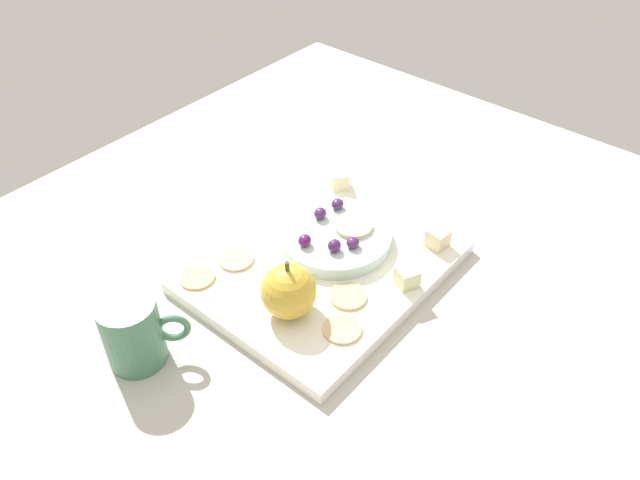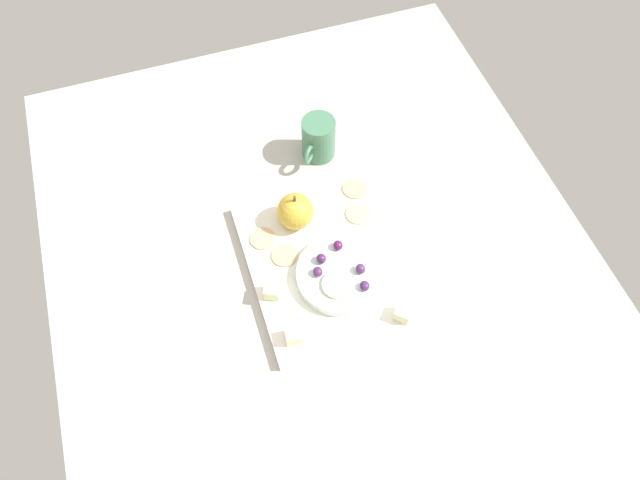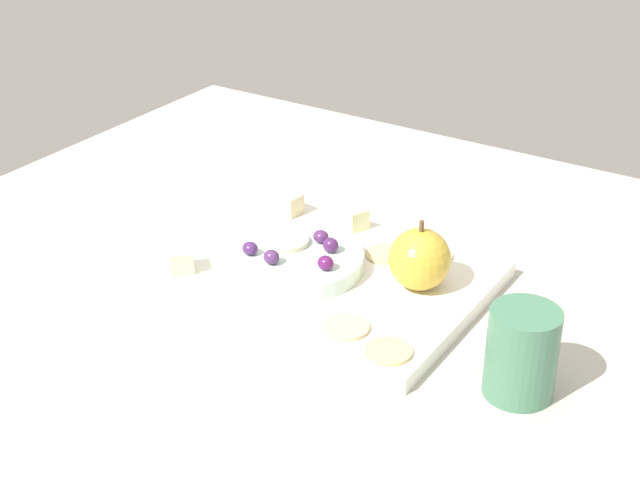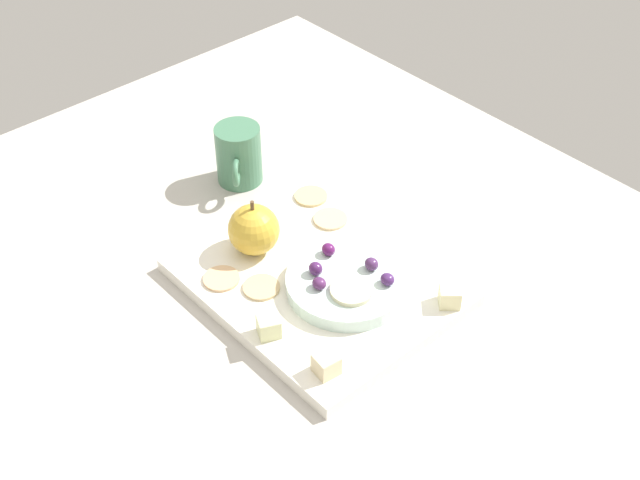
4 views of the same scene
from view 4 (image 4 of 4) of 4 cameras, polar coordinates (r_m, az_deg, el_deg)
table at (r=113.04cm, az=-0.89°, el=-3.19°), size 115.20×96.59×3.19cm
platter at (r=110.27cm, az=-0.13°, el=-2.77°), size 32.72×26.55×1.81cm
serving_dish at (r=107.48cm, az=1.79°, el=-2.85°), size 15.34×15.34×1.88cm
apple_whole at (r=111.66cm, az=-4.39°, el=0.69°), size 6.76×6.76×6.76cm
apple_stem at (r=109.15cm, az=-4.49°, el=2.29°), size 0.50×0.50×1.20cm
cheese_cube_0 at (r=106.44cm, az=8.56°, el=-3.68°), size 3.63×3.63×2.57cm
cheese_cube_1 at (r=97.76cm, az=0.42°, el=-8.21°), size 2.86×2.86×2.57cm
cheese_cube_2 at (r=101.92cm, az=-3.40°, el=-5.69°), size 3.42×3.42×2.57cm
cracker_0 at (r=109.78cm, az=-6.52°, el=-2.55°), size 4.67×4.67×0.40cm
cracker_1 at (r=118.01cm, az=0.69°, el=1.39°), size 4.67×4.67×0.40cm
cracker_2 at (r=121.99cm, az=-0.61°, el=2.90°), size 4.67×4.67×0.40cm
cracker_3 at (r=108.16cm, az=-3.89°, el=-3.14°), size 4.67×4.67×0.40cm
grape_0 at (r=105.78cm, az=4.47°, el=-2.60°), size 1.83×1.64×1.49cm
grape_1 at (r=106.71cm, az=-0.29°, el=-1.90°), size 1.83×1.64×1.71cm
grape_2 at (r=104.96cm, az=-0.06°, el=-2.88°), size 1.83×1.64×1.46cm
grape_3 at (r=109.47cm, az=0.56°, el=-0.62°), size 1.83×1.64×1.60cm
grape_4 at (r=107.58cm, az=3.42°, el=-1.59°), size 1.83×1.64×1.64cm
apple_slice_0 at (r=104.90cm, az=2.20°, el=-3.27°), size 5.29×5.29×0.60cm
cup at (r=126.41cm, az=-5.39°, el=5.60°), size 8.42×7.99×8.89cm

